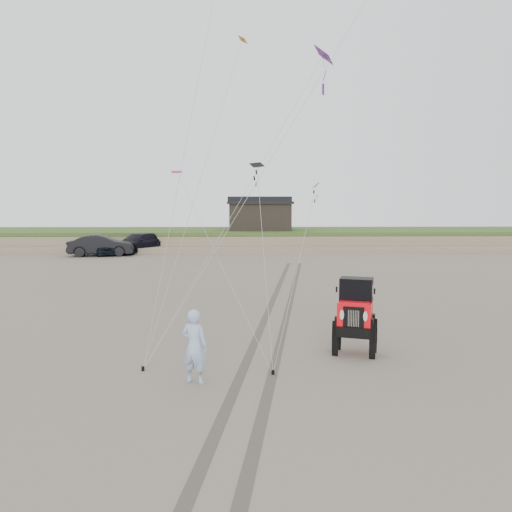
# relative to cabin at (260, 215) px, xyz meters

# --- Properties ---
(ground) EXTENTS (160.00, 160.00, 0.00)m
(ground) POSITION_rel_cabin_xyz_m (-2.00, -37.00, -3.24)
(ground) COLOR #6B6054
(ground) RESTS_ON ground
(dune_ridge) EXTENTS (160.00, 14.25, 1.73)m
(dune_ridge) POSITION_rel_cabin_xyz_m (-2.00, 0.50, -2.42)
(dune_ridge) COLOR #7A6B54
(dune_ridge) RESTS_ON ground
(cabin) EXTENTS (6.40, 5.40, 3.35)m
(cabin) POSITION_rel_cabin_xyz_m (0.00, 0.00, 0.00)
(cabin) COLOR black
(cabin) RESTS_ON dune_ridge
(truck_a) EXTENTS (3.11, 4.52, 1.43)m
(truck_a) POSITION_rel_cabin_xyz_m (-13.49, -7.69, -2.52)
(truck_a) COLOR black
(truck_a) RESTS_ON ground
(truck_b) EXTENTS (5.53, 2.62, 1.75)m
(truck_b) POSITION_rel_cabin_xyz_m (-13.51, -8.54, -2.36)
(truck_b) COLOR black
(truck_b) RESTS_ON ground
(truck_c) EXTENTS (5.36, 6.26, 1.72)m
(truck_c) POSITION_rel_cabin_xyz_m (-10.98, -5.65, -2.38)
(truck_c) COLOR black
(truck_c) RESTS_ON ground
(jeep) EXTENTS (3.43, 5.12, 1.76)m
(jeep) POSITION_rel_cabin_xyz_m (1.58, -36.41, -2.36)
(jeep) COLOR red
(jeep) RESTS_ON ground
(man) EXTENTS (0.77, 0.65, 1.81)m
(man) POSITION_rel_cabin_xyz_m (-2.78, -38.58, -2.33)
(man) COLOR #84A2CC
(man) RESTS_ON ground
(kite_flock) EXTENTS (9.28, 7.43, 8.87)m
(kite_flock) POSITION_rel_cabin_xyz_m (0.89, -28.94, 7.51)
(kite_flock) COLOR #BC1768
(kite_flock) RESTS_ON ground
(stake_main) EXTENTS (0.08, 0.08, 0.12)m
(stake_main) POSITION_rel_cabin_xyz_m (-4.21, -37.69, -3.18)
(stake_main) COLOR black
(stake_main) RESTS_ON ground
(stake_aux) EXTENTS (0.08, 0.08, 0.12)m
(stake_aux) POSITION_rel_cabin_xyz_m (-0.86, -38.07, -3.18)
(stake_aux) COLOR black
(stake_aux) RESTS_ON ground
(tire_tracks) EXTENTS (5.22, 29.74, 0.01)m
(tire_tracks) POSITION_rel_cabin_xyz_m (0.00, -29.00, -3.23)
(tire_tracks) COLOR #4C443D
(tire_tracks) RESTS_ON ground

